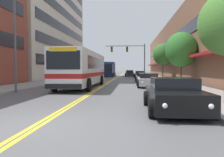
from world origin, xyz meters
TOP-DOWN VIEW (x-y plane):
  - ground_plane at (0.00, 37.00)m, footprint 240.00×240.00m
  - sidewalk_left at (-7.36, 37.00)m, footprint 3.73×106.00m
  - sidewalk_right at (7.36, 37.00)m, footprint 3.73×106.00m
  - centre_line at (0.00, 37.00)m, footprint 0.34×106.00m
  - office_tower_left at (-15.46, 34.13)m, footprint 12.08×28.94m
  - storefront_row_right at (13.46, 37.00)m, footprint 9.10×68.00m
  - city_bus at (-1.64, 13.33)m, footprint 2.85×11.66m
  - car_beige_parked_left_near at (-4.36, 25.68)m, footprint 2.11×4.32m
  - car_red_parked_left_far at (-4.44, 33.82)m, footprint 2.03×4.39m
  - car_black_parked_right_foreground at (4.41, 2.35)m, footprint 2.17×4.35m
  - car_white_parked_right_mid at (4.39, 22.30)m, footprint 2.15×4.50m
  - car_silver_parked_right_far at (4.35, 13.95)m, footprint 2.12×4.27m
  - car_slate_blue_parked_right_end at (4.41, 35.75)m, footprint 2.05×4.80m
  - car_charcoal_moving_lead at (2.47, 42.29)m, footprint 2.07×4.22m
  - box_truck at (-2.23, 42.13)m, footprint 2.75×7.65m
  - traffic_signal_mast at (2.72, 33.44)m, footprint 7.11×0.38m
  - street_lamp_left_near at (-5.06, 8.23)m, footprint 1.95×0.28m
  - street_tree_right_mid at (8.01, 17.24)m, footprint 3.33×3.33m
  - street_tree_right_far at (7.77, 28.74)m, footprint 3.12×3.12m
  - fire_hydrant at (5.95, 6.45)m, footprint 0.29×0.21m

SIDE VIEW (x-z plane):
  - ground_plane at x=0.00m, z-range 0.00..0.00m
  - centre_line at x=0.00m, z-range 0.00..0.01m
  - sidewalk_left at x=-7.36m, z-range 0.00..0.15m
  - sidewalk_right at x=7.36m, z-range 0.00..0.15m
  - car_white_parked_right_mid at x=4.39m, z-range -0.03..1.14m
  - car_beige_parked_left_near at x=-4.36m, z-range -0.05..1.22m
  - fire_hydrant at x=5.95m, z-range 0.14..1.02m
  - car_silver_parked_right_far at x=4.35m, z-range -0.03..1.23m
  - car_slate_blue_parked_right_end at x=4.41m, z-range -0.04..1.25m
  - car_black_parked_right_foreground at x=4.41m, z-range -0.04..1.28m
  - car_charcoal_moving_lead at x=2.47m, z-range -0.05..1.35m
  - car_red_parked_left_far at x=-4.44m, z-range -0.05..1.37m
  - box_truck at x=-2.23m, z-range 0.04..3.26m
  - city_bus at x=-1.64m, z-range 0.21..3.34m
  - street_tree_right_mid at x=8.01m, z-range 1.01..6.41m
  - street_tree_right_far at x=7.77m, z-range 1.19..6.71m
  - traffic_signal_mast at x=2.72m, z-range 1.36..7.57m
  - street_lamp_left_near at x=-5.06m, z-range 0.72..9.07m
  - storefront_row_right at x=13.46m, z-range 0.00..10.27m
  - office_tower_left at x=-15.46m, z-range 0.00..26.95m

